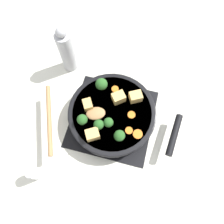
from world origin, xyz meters
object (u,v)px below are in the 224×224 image
(salt_shaker, at_px, (34,174))
(wooden_spoon, at_px, (68,117))
(pepper_mill, at_px, (67,51))
(skillet_pan, at_px, (113,114))

(salt_shaker, bearing_deg, wooden_spoon, 164.60)
(wooden_spoon, xyz_separation_m, pepper_mill, (-0.25, -0.09, 0.02))
(wooden_spoon, height_order, salt_shaker, wooden_spoon)
(salt_shaker, bearing_deg, pepper_mill, -176.55)
(wooden_spoon, relative_size, pepper_mill, 1.10)
(skillet_pan, bearing_deg, pepper_mill, -129.30)
(skillet_pan, xyz_separation_m, salt_shaker, (0.27, -0.20, -0.01))
(skillet_pan, xyz_separation_m, pepper_mill, (-0.19, -0.23, 0.05))
(skillet_pan, relative_size, pepper_mill, 1.82)
(wooden_spoon, bearing_deg, pepper_mill, -160.95)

